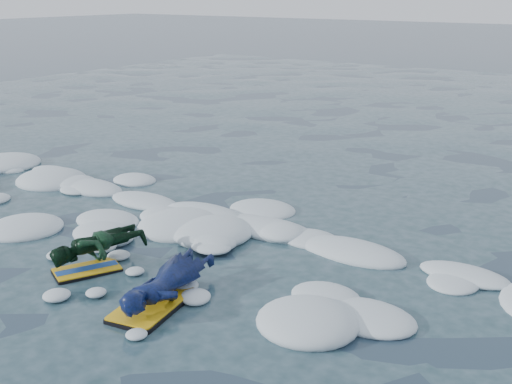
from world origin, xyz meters
TOP-DOWN VIEW (x-y plane):
  - ground at (0.00, 0.00)m, footprint 120.00×120.00m
  - foam_band at (0.00, 1.03)m, footprint 12.00×3.10m
  - prone_woman_unit at (1.30, -0.80)m, footprint 0.79×1.55m
  - prone_child_unit at (0.06, -0.62)m, footprint 0.89×1.25m

SIDE VIEW (x-z plane):
  - ground at x=0.00m, z-range 0.00..0.00m
  - foam_band at x=0.00m, z-range -0.15..0.15m
  - prone_woman_unit at x=1.30m, z-range 0.00..0.38m
  - prone_child_unit at x=0.06m, z-range 0.00..0.44m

